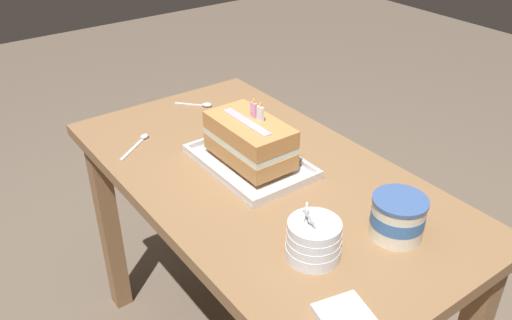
{
  "coord_description": "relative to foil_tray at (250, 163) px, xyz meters",
  "views": [
    {
      "loc": [
        0.97,
        -0.73,
        1.54
      ],
      "look_at": [
        -0.03,
        0.0,
        0.79
      ],
      "focal_mm": 37.54,
      "sensor_mm": 36.0,
      "label": 1
    }
  ],
  "objects": [
    {
      "name": "serving_spoon_by_bowls",
      "position": [
        -0.3,
        -0.19,
        -0.0
      ],
      "size": [
        0.11,
        0.14,
        0.01
      ],
      "color": "silver",
      "rests_on": "dining_table"
    },
    {
      "name": "birthday_cake",
      "position": [
        -0.0,
        0.0,
        0.07
      ],
      "size": [
        0.25,
        0.14,
        0.17
      ],
      "color": "#C5874A",
      "rests_on": "foil_tray"
    },
    {
      "name": "dining_table",
      "position": [
        0.06,
        -0.0,
        -0.13
      ],
      "size": [
        1.2,
        0.66,
        0.76
      ],
      "color": "olive",
      "rests_on": "ground_plane"
    },
    {
      "name": "napkin_pile",
      "position": [
        0.56,
        -0.18,
        -0.0
      ],
      "size": [
        0.12,
        0.12,
        0.01
      ],
      "color": "white",
      "rests_on": "dining_table"
    },
    {
      "name": "serving_spoon_near_tray",
      "position": [
        -0.4,
        0.09,
        -0.0
      ],
      "size": [
        0.11,
        0.1,
        0.01
      ],
      "color": "silver",
      "rests_on": "dining_table"
    },
    {
      "name": "ice_cream_tub",
      "position": [
        0.44,
        0.09,
        0.04
      ],
      "size": [
        0.12,
        0.12,
        0.1
      ],
      "color": "silver",
      "rests_on": "dining_table"
    },
    {
      "name": "bowl_stack",
      "position": [
        0.39,
        -0.11,
        0.04
      ],
      "size": [
        0.12,
        0.12,
        0.13
      ],
      "color": "white",
      "rests_on": "dining_table"
    },
    {
      "name": "foil_tray",
      "position": [
        0.0,
        0.0,
        0.0
      ],
      "size": [
        0.35,
        0.23,
        0.02
      ],
      "color": "silver",
      "rests_on": "dining_table"
    }
  ]
}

